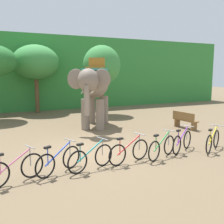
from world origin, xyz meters
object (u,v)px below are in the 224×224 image
bike_red (129,151)px  tree_center_left (36,62)px  elephant (94,87)px  bike_green (162,147)px  bike_pink (15,169)px  wooden_bench (185,120)px  bike_blue (59,160)px  bike_yellow (213,141)px  bike_purple (182,141)px  bike_teal (91,158)px  tree_left (102,65)px

bike_red → tree_center_left: bearing=93.9°
elephant → bike_green: size_ratio=2.56×
bike_pink → wooden_bench: size_ratio=1.05×
bike_pink → bike_blue: 1.25m
tree_center_left → bike_yellow: (4.42, -12.86, -3.31)m
bike_purple → tree_center_left: bearing=104.8°
bike_teal → wooden_bench: bike_teal is taller
bike_pink → bike_red: 3.54m
tree_left → bike_green: (-1.85, -9.78, -3.06)m
bike_yellow → bike_teal: bearing=179.3°
bike_pink → bike_yellow: size_ratio=1.06×
bike_red → bike_purple: size_ratio=1.09×
tree_left → bike_purple: bearing=-94.3°
bike_purple → wooden_bench: 4.31m
tree_left → elephant: 4.64m
bike_blue → wooden_bench: 8.31m
elephant → bike_yellow: (2.52, -5.93, -1.82)m
bike_teal → bike_red: (1.36, 0.07, 0.00)m
tree_left → wooden_bench: (2.14, -6.24, -2.97)m
tree_center_left → bike_green: (2.14, -12.78, -3.31)m
bike_teal → bike_yellow: bearing=-0.7°
bike_pink → bike_green: (4.81, 0.08, 0.00)m
tree_left → bike_teal: size_ratio=2.93×
tree_center_left → tree_left: bearing=-36.9°
bike_green → tree_center_left: bearing=99.5°
bike_blue → bike_red: size_ratio=0.92×
bike_teal → bike_yellow: size_ratio=1.08×
bike_purple → tree_left: bearing=85.7°
bike_blue → bike_red: same height
bike_green → bike_purple: size_ratio=1.03×
bike_pink → tree_center_left: bearing=78.3°
elephant → wooden_bench: 5.12m
bike_pink → bike_blue: size_ratio=1.04×
bike_red → bike_yellow: same height
bike_teal → wooden_bench: bearing=28.3°
bike_purple → bike_green: bearing=-164.8°
tree_center_left → bike_yellow: size_ratio=3.28×
bike_blue → bike_purple: bearing=2.2°
tree_center_left → bike_green: 13.37m
tree_center_left → bike_blue: bearing=-96.5°
bike_yellow → bike_blue: bearing=177.9°
bike_blue → bike_green: bearing=-2.1°
tree_left → bike_blue: 11.49m
bike_green → bike_teal: bearing=-179.5°
bike_pink → bike_purple: (5.95, 0.39, 0.00)m
tree_left → bike_purple: 9.98m
bike_pink → wooden_bench: (8.80, 3.62, 0.09)m
elephant → bike_blue: size_ratio=2.64×
bike_red → bike_yellow: (3.54, -0.14, 0.00)m
bike_red → wooden_bench: size_ratio=1.09×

